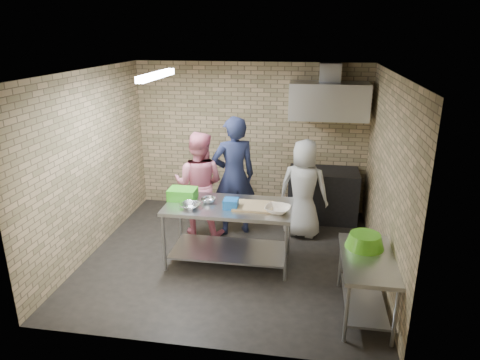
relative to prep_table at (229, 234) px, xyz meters
name	(u,v)px	position (x,y,z in m)	size (l,w,h in m)	color
floor	(231,256)	(0.01, 0.14, -0.44)	(4.20, 4.20, 0.00)	black
ceiling	(230,72)	(0.01, 0.14, 2.26)	(4.20, 4.20, 0.00)	black
back_wall	(250,138)	(0.01, 2.14, 0.91)	(4.20, 0.06, 2.70)	tan
front_wall	(193,233)	(0.01, -1.86, 0.91)	(4.20, 0.06, 2.70)	tan
left_wall	(90,164)	(-2.09, 0.14, 0.91)	(0.06, 4.00, 2.70)	tan
right_wall	(386,178)	(2.11, 0.14, 0.91)	(0.06, 4.00, 2.70)	tan
prep_table	(229,234)	(0.00, 0.00, 0.00)	(1.78, 0.89, 0.89)	#BABDC2
side_counter	(365,286)	(1.81, -0.96, -0.07)	(0.60, 1.20, 0.75)	silver
stove	(323,195)	(1.36, 1.79, 0.01)	(1.20, 0.70, 0.90)	black
range_hood	(329,101)	(1.36, 1.84, 1.66)	(1.30, 0.60, 0.60)	silver
hood_duct	(330,72)	(1.36, 1.99, 2.11)	(0.35, 0.30, 0.30)	#A5A8AD
wall_shelf	(346,110)	(1.66, 2.03, 1.48)	(0.80, 0.20, 0.04)	#3F2B19
fluorescent_fixture	(156,75)	(-0.99, 0.14, 2.20)	(0.10, 1.25, 0.08)	white
green_crate	(183,194)	(-0.70, 0.12, 0.52)	(0.40, 0.30, 0.16)	green
blue_tub	(231,204)	(0.05, -0.10, 0.51)	(0.20, 0.20, 0.13)	blue
cutting_board	(253,206)	(0.35, -0.02, 0.46)	(0.54, 0.41, 0.03)	tan
mixing_bowl_a	(190,206)	(-0.50, -0.20, 0.48)	(0.28, 0.28, 0.07)	silver
mixing_bowl_b	(209,200)	(-0.30, 0.05, 0.48)	(0.21, 0.21, 0.07)	#B5B8BD
ceramic_bowl	(278,209)	(0.70, -0.15, 0.49)	(0.34, 0.34, 0.08)	beige
green_basin	(365,241)	(1.79, -0.71, 0.39)	(0.46, 0.46, 0.17)	#59C626
bottle_green	(355,105)	(1.81, 2.03, 1.57)	(0.06, 0.06, 0.15)	green
man_navy	(234,176)	(-0.10, 0.99, 0.54)	(0.72, 0.47, 1.96)	#161A37
woman_pink	(199,184)	(-0.65, 0.85, 0.42)	(0.84, 0.65, 1.72)	pink
woman_white	(303,189)	(1.02, 1.06, 0.36)	(0.79, 0.51, 1.61)	silver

